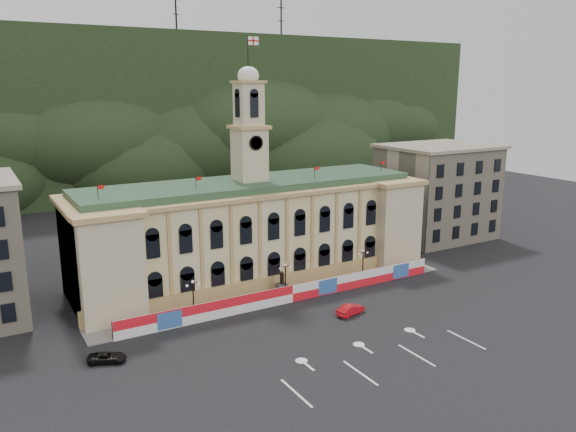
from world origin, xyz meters
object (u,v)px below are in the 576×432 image
black_suv (107,357)px  lamp_center (285,277)px  red_sedan (350,310)px  statue (282,288)px

black_suv → lamp_center: bearing=-51.5°
black_suv → red_sedan: bearing=-71.2°
red_sedan → black_suv: bearing=71.6°
statue → black_suv: bearing=-163.5°
lamp_center → statue: bearing=90.0°
lamp_center → red_sedan: bearing=-65.6°
statue → black_suv: size_ratio=0.81×
statue → red_sedan: size_ratio=0.82×
lamp_center → red_sedan: (4.44, -9.80, -2.36)m
statue → red_sedan: statue is taller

